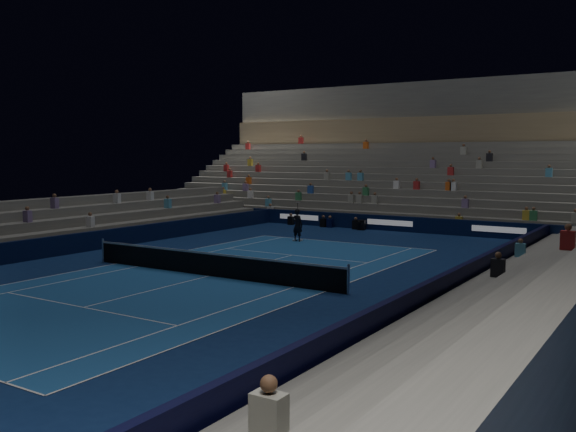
{
  "coord_description": "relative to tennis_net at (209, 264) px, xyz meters",
  "views": [
    {
      "loc": [
        16.51,
        -19.76,
        4.97
      ],
      "look_at": [
        0.0,
        6.0,
        2.0
      ],
      "focal_mm": 39.26,
      "sensor_mm": 36.0,
      "label": 1
    }
  ],
  "objects": [
    {
      "name": "ground",
      "position": [
        0.0,
        0.0,
        -0.5
      ],
      "size": [
        90.0,
        90.0,
        0.0
      ],
      "primitive_type": "plane",
      "color": "#0C204D",
      "rests_on": "ground"
    },
    {
      "name": "court_surface",
      "position": [
        0.0,
        0.0,
        -0.5
      ],
      "size": [
        10.97,
        23.77,
        0.01
      ],
      "primitive_type": "cube",
      "color": "#194C8D",
      "rests_on": "ground"
    },
    {
      "name": "sponsor_barrier_far",
      "position": [
        0.0,
        18.5,
        -0.0
      ],
      "size": [
        44.0,
        0.25,
        1.0
      ],
      "primitive_type": "cube",
      "color": "black",
      "rests_on": "ground"
    },
    {
      "name": "sponsor_barrier_east",
      "position": [
        9.7,
        0.0,
        -0.0
      ],
      "size": [
        0.25,
        37.0,
        1.0
      ],
      "primitive_type": "cube",
      "color": "black",
      "rests_on": "ground"
    },
    {
      "name": "sponsor_barrier_west",
      "position": [
        -9.7,
        0.0,
        -0.0
      ],
      "size": [
        0.25,
        37.0,
        1.0
      ],
      "primitive_type": "cube",
      "color": "black",
      "rests_on": "ground"
    },
    {
      "name": "grandstand_main",
      "position": [
        0.0,
        27.9,
        2.87
      ],
      "size": [
        44.0,
        15.2,
        11.2
      ],
      "color": "#5F5F5B",
      "rests_on": "ground"
    },
    {
      "name": "grandstand_east",
      "position": [
        13.17,
        0.0,
        0.41
      ],
      "size": [
        5.0,
        37.0,
        2.5
      ],
      "color": "slate",
      "rests_on": "ground"
    },
    {
      "name": "grandstand_west",
      "position": [
        -13.17,
        0.0,
        0.41
      ],
      "size": [
        5.0,
        37.0,
        2.5
      ],
      "color": "slate",
      "rests_on": "ground"
    },
    {
      "name": "tennis_net",
      "position": [
        0.0,
        0.0,
        0.0
      ],
      "size": [
        12.9,
        0.1,
        1.1
      ],
      "color": "#B2B2B7",
      "rests_on": "ground"
    },
    {
      "name": "tennis_player",
      "position": [
        -2.5,
        10.92,
        0.44
      ],
      "size": [
        0.73,
        0.53,
        1.88
      ],
      "primitive_type": "imported",
      "rotation": [
        0.0,
        0.0,
        3.02
      ],
      "color": "black",
      "rests_on": "ground"
    },
    {
      "name": "broadcast_camera",
      "position": [
        -1.84,
        17.97,
        -0.17
      ],
      "size": [
        0.61,
        1.01,
        0.65
      ],
      "color": "black",
      "rests_on": "ground"
    }
  ]
}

